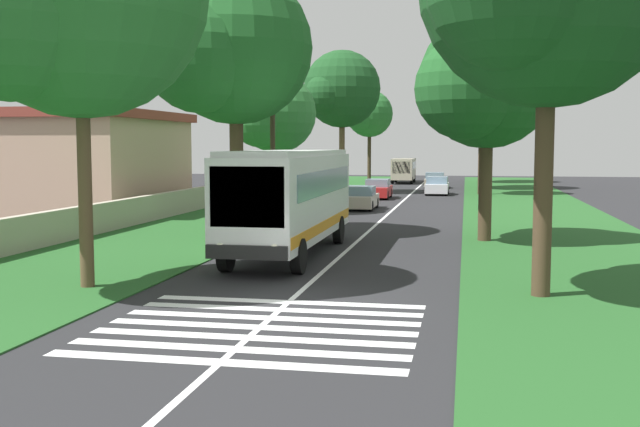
% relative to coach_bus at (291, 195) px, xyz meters
% --- Properties ---
extents(ground, '(160.00, 160.00, 0.00)m').
position_rel_coach_bus_xyz_m(ground, '(-7.83, -1.80, -2.15)').
color(ground, '#262628').
extents(grass_verge_left, '(120.00, 8.00, 0.04)m').
position_rel_coach_bus_xyz_m(grass_verge_left, '(7.17, 6.40, -2.13)').
color(grass_verge_left, '#235623').
rests_on(grass_verge_left, ground).
extents(grass_verge_right, '(120.00, 8.00, 0.04)m').
position_rel_coach_bus_xyz_m(grass_verge_right, '(7.17, -10.00, -2.13)').
color(grass_verge_right, '#235623').
rests_on(grass_verge_right, ground).
extents(centre_line, '(110.00, 0.16, 0.01)m').
position_rel_coach_bus_xyz_m(centre_line, '(7.17, -1.80, -2.14)').
color(centre_line, silver).
rests_on(centre_line, ground).
extents(coach_bus, '(11.16, 2.62, 3.73)m').
position_rel_coach_bus_xyz_m(coach_bus, '(0.00, 0.00, 0.00)').
color(coach_bus, white).
rests_on(coach_bus, ground).
extents(zebra_crossing, '(5.85, 6.80, 0.01)m').
position_rel_coach_bus_xyz_m(zebra_crossing, '(-10.72, -1.80, -2.14)').
color(zebra_crossing, silver).
rests_on(zebra_crossing, ground).
extents(trailing_car_0, '(4.30, 1.78, 1.43)m').
position_rel_coach_bus_xyz_m(trailing_car_0, '(19.62, 0.15, -1.48)').
color(trailing_car_0, '#B7A893').
rests_on(trailing_car_0, ground).
extents(trailing_car_1, '(4.30, 1.78, 1.43)m').
position_rel_coach_bus_xyz_m(trailing_car_1, '(29.26, 0.21, -1.48)').
color(trailing_car_1, '#B21E1E').
rests_on(trailing_car_1, ground).
extents(trailing_car_2, '(4.30, 1.78, 1.43)m').
position_rel_coach_bus_xyz_m(trailing_car_2, '(34.56, -3.89, -1.48)').
color(trailing_car_2, silver).
rests_on(trailing_car_2, ground).
extents(trailing_car_3, '(4.30, 1.78, 1.43)m').
position_rel_coach_bus_xyz_m(trailing_car_3, '(43.79, -3.34, -1.48)').
color(trailing_car_3, '#B7A893').
rests_on(trailing_car_3, ground).
extents(trailing_minibus_0, '(6.00, 2.14, 2.53)m').
position_rel_coach_bus_xyz_m(trailing_minibus_0, '(51.98, 0.16, -0.60)').
color(trailing_minibus_0, '#BFB299').
rests_on(trailing_minibus_0, ground).
extents(roadside_tree_left_0, '(8.03, 6.69, 11.36)m').
position_rel_coach_bus_xyz_m(roadside_tree_left_0, '(5.33, 3.89, 5.74)').
color(roadside_tree_left_0, '#4C3826').
rests_on(roadside_tree_left_0, grass_verge_left).
extents(roadside_tree_left_1, '(6.91, 6.24, 11.50)m').
position_rel_coach_bus_xyz_m(roadside_tree_left_1, '(35.03, 3.95, 6.13)').
color(roadside_tree_left_1, brown).
rests_on(roadside_tree_left_1, grass_verge_left).
extents(roadside_tree_left_2, '(5.88, 4.89, 9.58)m').
position_rel_coach_bus_xyz_m(roadside_tree_left_2, '(53.54, 4.03, 4.88)').
color(roadside_tree_left_2, '#3D2D1E').
rests_on(roadside_tree_left_2, grass_verge_left).
extents(roadside_tree_left_4, '(5.42, 4.54, 7.93)m').
position_rel_coach_bus_xyz_m(roadside_tree_left_4, '(15.84, 4.65, 3.44)').
color(roadside_tree_left_4, '#4C3826').
rests_on(roadside_tree_left_4, grass_verge_left).
extents(roadside_tree_right_0, '(7.74, 6.45, 10.73)m').
position_rel_coach_bus_xyz_m(roadside_tree_right_0, '(54.86, -7.61, 5.26)').
color(roadside_tree_right_0, '#3D2D1E').
rests_on(roadside_tree_right_0, grass_verge_right).
extents(roadside_tree_right_1, '(7.02, 5.56, 9.21)m').
position_rel_coach_bus_xyz_m(roadside_tree_right_1, '(5.27, -6.71, 4.16)').
color(roadside_tree_right_1, '#4C3826').
rests_on(roadside_tree_right_1, grass_verge_right).
extents(roadside_tree_right_2, '(8.48, 7.32, 11.52)m').
position_rel_coach_bus_xyz_m(roadside_tree_right_2, '(43.29, -7.21, 5.57)').
color(roadside_tree_right_2, '#3D2D1E').
rests_on(roadside_tree_right_2, grass_verge_right).
extents(roadside_tree_right_4, '(6.05, 4.93, 9.99)m').
position_rel_coach_bus_xyz_m(roadside_tree_right_4, '(35.08, -7.19, 5.23)').
color(roadside_tree_right_4, '#3D2D1E').
rests_on(roadside_tree_right_4, grass_verge_right).
extents(utility_pole, '(0.24, 1.40, 8.12)m').
position_rel_coach_bus_xyz_m(utility_pole, '(8.87, 2.93, 2.10)').
color(utility_pole, '#473828').
rests_on(utility_pole, grass_verge_left).
extents(roadside_wall, '(70.00, 0.40, 1.32)m').
position_rel_coach_bus_xyz_m(roadside_wall, '(12.17, 9.80, -1.44)').
color(roadside_wall, '#B2A893').
rests_on(roadside_wall, grass_verge_left).
extents(roadside_building, '(12.11, 9.21, 5.87)m').
position_rel_coach_bus_xyz_m(roadside_building, '(15.12, 15.76, 0.82)').
color(roadside_building, tan).
rests_on(roadside_building, ground).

